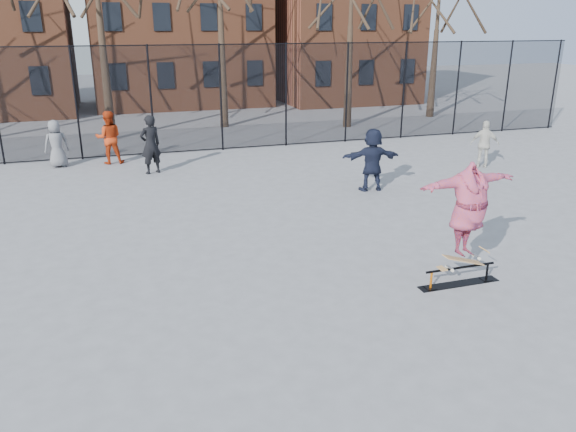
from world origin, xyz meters
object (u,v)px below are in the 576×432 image
object	(u,v)px
skate_rail	(459,277)
skater	(468,217)
bystander_white	(485,144)
skateboard	(463,264)
bystander_black	(150,145)
bystander_red	(109,138)
bystander_navy	(372,160)
bystander_grey	(56,144)

from	to	relation	value
skate_rail	skater	xyz separation A→B (m)	(0.05, 0.00, 1.21)
bystander_white	skateboard	bearing A→B (deg)	86.09
skate_rail	bystander_black	bearing A→B (deg)	115.14
skateboard	bystander_black	xyz separation A→B (m)	(-4.88, 10.30, 0.54)
skateboard	bystander_white	size ratio (longest dim) A/B	0.57
skateboard	bystander_white	bearing A→B (deg)	51.79
bystander_red	bystander_navy	size ratio (longest dim) A/B	0.99
skater	bystander_grey	world-z (taller)	skater
bystander_grey	bystander_black	world-z (taller)	bystander_black
bystander_navy	bystander_black	bearing A→B (deg)	-26.48
skateboard	bystander_grey	bearing A→B (deg)	122.95
skater	bystander_red	size ratio (longest dim) A/B	1.18
bystander_red	skateboard	bearing A→B (deg)	118.01
skateboard	bystander_grey	size ratio (longest dim) A/B	0.56
skater	bystander_black	bearing A→B (deg)	106.63
skate_rail	skater	world-z (taller)	skater
bystander_white	bystander_navy	distance (m)	5.09
skate_rail	skateboard	xyz separation A→B (m)	(0.05, 0.00, 0.28)
bystander_black	bystander_red	world-z (taller)	bystander_black
bystander_red	bystander_navy	distance (m)	9.34
skater	bystander_navy	distance (m)	6.42
bystander_black	bystander_red	distance (m)	2.24
skater	skate_rail	bearing A→B (deg)	171.29
bystander_navy	bystander_grey	bearing A→B (deg)	-25.86
skater	bystander_white	world-z (taller)	skater
skateboard	bystander_white	xyz separation A→B (m)	(6.04, 7.68, 0.38)
bystander_grey	bystander_black	xyz separation A→B (m)	(3.00, -1.85, 0.15)
skateboard	bystander_navy	world-z (taller)	bystander_navy
bystander_grey	bystander_navy	bearing A→B (deg)	133.71
skate_rail	skateboard	world-z (taller)	skateboard
bystander_grey	bystander_navy	distance (m)	10.75
bystander_red	bystander_navy	xyz separation A→B (m)	(7.29, -5.85, 0.01)
bystander_black	skater	bearing A→B (deg)	94.02
bystander_grey	skateboard	bearing A→B (deg)	109.63
bystander_red	bystander_white	bearing A→B (deg)	161.04
skate_rail	bystander_grey	distance (m)	14.47
bystander_black	bystander_navy	size ratio (longest dim) A/B	1.04
skateboard	skater	bearing A→B (deg)	0.00
skateboard	skater	size ratio (longest dim) A/B	0.42
bystander_grey	bystander_white	distance (m)	14.62
bystander_white	bystander_grey	bearing A→B (deg)	16.49
bystander_grey	bystander_white	size ratio (longest dim) A/B	1.02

